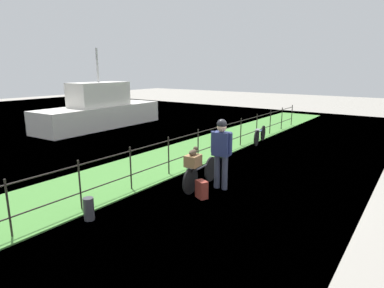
{
  "coord_description": "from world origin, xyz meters",
  "views": [
    {
      "loc": [
        -7.1,
        -3.32,
        2.8
      ],
      "look_at": [
        -0.48,
        1.47,
        0.9
      ],
      "focal_mm": 30.22,
      "sensor_mm": 36.0,
      "label": 1
    }
  ],
  "objects_px": {
    "terrier_dog": "(194,152)",
    "bicycle_parked": "(260,135)",
    "moored_boat_near": "(100,111)",
    "wooden_crate": "(193,161)",
    "cyclist_person": "(221,148)",
    "mooring_bollard": "(89,209)",
    "bicycle_main": "(201,174)",
    "backpack_on_paving": "(202,189)"
  },
  "relations": [
    {
      "from": "terrier_dog",
      "to": "bicycle_parked",
      "type": "xyz_separation_m",
      "value": [
        5.59,
        0.87,
        -0.64
      ]
    },
    {
      "from": "bicycle_parked",
      "to": "moored_boat_near",
      "type": "xyz_separation_m",
      "value": [
        -1.18,
        7.93,
        0.47
      ]
    },
    {
      "from": "wooden_crate",
      "to": "cyclist_person",
      "type": "relative_size",
      "value": 0.21
    },
    {
      "from": "cyclist_person",
      "to": "mooring_bollard",
      "type": "height_order",
      "value": "cyclist_person"
    },
    {
      "from": "mooring_bollard",
      "to": "moored_boat_near",
      "type": "xyz_separation_m",
      "value": [
        6.74,
        8.03,
        0.58
      ]
    },
    {
      "from": "bicycle_main",
      "to": "terrier_dog",
      "type": "distance_m",
      "value": 0.73
    },
    {
      "from": "terrier_dog",
      "to": "moored_boat_near",
      "type": "relative_size",
      "value": 0.05
    },
    {
      "from": "bicycle_main",
      "to": "wooden_crate",
      "type": "bearing_deg",
      "value": -174.33
    },
    {
      "from": "terrier_dog",
      "to": "cyclist_person",
      "type": "xyz_separation_m",
      "value": [
        0.56,
        -0.4,
        0.03
      ]
    },
    {
      "from": "wooden_crate",
      "to": "mooring_bollard",
      "type": "distance_m",
      "value": 2.49
    },
    {
      "from": "cyclist_person",
      "to": "wooden_crate",
      "type": "bearing_deg",
      "value": 146.17
    },
    {
      "from": "bicycle_main",
      "to": "backpack_on_paving",
      "type": "relative_size",
      "value": 4.15
    },
    {
      "from": "bicycle_main",
      "to": "wooden_crate",
      "type": "relative_size",
      "value": 4.63
    },
    {
      "from": "mooring_bollard",
      "to": "bicycle_parked",
      "type": "height_order",
      "value": "bicycle_parked"
    },
    {
      "from": "backpack_on_paving",
      "to": "moored_boat_near",
      "type": "distance_m",
      "value": 10.27
    },
    {
      "from": "wooden_crate",
      "to": "mooring_bollard",
      "type": "height_order",
      "value": "wooden_crate"
    },
    {
      "from": "bicycle_main",
      "to": "bicycle_parked",
      "type": "bearing_deg",
      "value": 9.03
    },
    {
      "from": "mooring_bollard",
      "to": "bicycle_parked",
      "type": "relative_size",
      "value": 0.28
    },
    {
      "from": "terrier_dog",
      "to": "mooring_bollard",
      "type": "bearing_deg",
      "value": 161.69
    },
    {
      "from": "backpack_on_paving",
      "to": "mooring_bollard",
      "type": "relative_size",
      "value": 0.91
    },
    {
      "from": "bicycle_main",
      "to": "moored_boat_near",
      "type": "bearing_deg",
      "value": 65.15
    },
    {
      "from": "mooring_bollard",
      "to": "backpack_on_paving",
      "type": "bearing_deg",
      "value": -27.95
    },
    {
      "from": "wooden_crate",
      "to": "moored_boat_near",
      "type": "distance_m",
      "value": 9.86
    },
    {
      "from": "mooring_bollard",
      "to": "bicycle_main",
      "type": "bearing_deg",
      "value": -15.36
    },
    {
      "from": "bicycle_main",
      "to": "bicycle_parked",
      "type": "relative_size",
      "value": 1.04
    },
    {
      "from": "mooring_bollard",
      "to": "bicycle_parked",
      "type": "distance_m",
      "value": 7.92
    },
    {
      "from": "terrier_dog",
      "to": "moored_boat_near",
      "type": "bearing_deg",
      "value": 63.39
    },
    {
      "from": "terrier_dog",
      "to": "mooring_bollard",
      "type": "relative_size",
      "value": 0.73
    },
    {
      "from": "terrier_dog",
      "to": "moored_boat_near",
      "type": "xyz_separation_m",
      "value": [
        4.41,
        8.8,
        -0.17
      ]
    },
    {
      "from": "cyclist_person",
      "to": "moored_boat_near",
      "type": "xyz_separation_m",
      "value": [
        3.85,
        9.2,
        -0.2
      ]
    },
    {
      "from": "wooden_crate",
      "to": "cyclist_person",
      "type": "height_order",
      "value": "cyclist_person"
    },
    {
      "from": "moored_boat_near",
      "to": "bicycle_parked",
      "type": "bearing_deg",
      "value": -81.53
    },
    {
      "from": "bicycle_main",
      "to": "moored_boat_near",
      "type": "relative_size",
      "value": 0.25
    },
    {
      "from": "cyclist_person",
      "to": "mooring_bollard",
      "type": "relative_size",
      "value": 3.81
    },
    {
      "from": "wooden_crate",
      "to": "bicycle_parked",
      "type": "bearing_deg",
      "value": 8.8
    },
    {
      "from": "cyclist_person",
      "to": "bicycle_parked",
      "type": "xyz_separation_m",
      "value": [
        5.03,
        1.26,
        -0.67
      ]
    },
    {
      "from": "wooden_crate",
      "to": "cyclist_person",
      "type": "bearing_deg",
      "value": -33.83
    },
    {
      "from": "bicycle_parked",
      "to": "terrier_dog",
      "type": "bearing_deg",
      "value": -171.18
    },
    {
      "from": "wooden_crate",
      "to": "cyclist_person",
      "type": "xyz_separation_m",
      "value": [
        0.59,
        -0.39,
        0.24
      ]
    },
    {
      "from": "terrier_dog",
      "to": "cyclist_person",
      "type": "height_order",
      "value": "cyclist_person"
    },
    {
      "from": "terrier_dog",
      "to": "bicycle_main",
      "type": "bearing_deg",
      "value": 5.67
    },
    {
      "from": "bicycle_main",
      "to": "bicycle_parked",
      "type": "distance_m",
      "value": 5.31
    }
  ]
}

